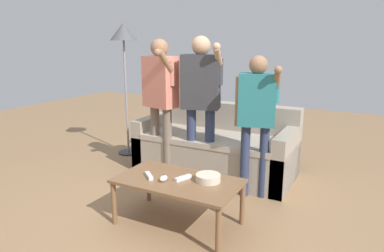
% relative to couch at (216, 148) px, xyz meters
% --- Properties ---
extents(ground_plane, '(12.00, 12.00, 0.00)m').
position_rel_couch_xyz_m(ground_plane, '(0.12, -1.31, -0.29)').
color(ground_plane, '#93704C').
extents(couch, '(1.83, 0.85, 0.80)m').
position_rel_couch_xyz_m(couch, '(0.00, 0.00, 0.00)').
color(couch, '#9E9384').
rests_on(couch, ground).
extents(coffee_table, '(1.04, 0.58, 0.41)m').
position_rel_couch_xyz_m(coffee_table, '(0.23, -1.30, 0.07)').
color(coffee_table, brown).
rests_on(coffee_table, ground).
extents(snack_bowl, '(0.21, 0.21, 0.06)m').
position_rel_couch_xyz_m(snack_bowl, '(0.46, -1.21, 0.15)').
color(snack_bowl, beige).
rests_on(snack_bowl, coffee_table).
extents(game_remote_nunchuk, '(0.06, 0.09, 0.05)m').
position_rel_couch_xyz_m(game_remote_nunchuk, '(0.13, -1.38, 0.14)').
color(game_remote_nunchuk, white).
rests_on(game_remote_nunchuk, coffee_table).
extents(floor_lamp, '(0.35, 0.35, 1.77)m').
position_rel_couch_xyz_m(floor_lamp, '(-1.38, 0.07, 1.25)').
color(floor_lamp, '#2D2D33').
rests_on(floor_lamp, ground).
extents(player_left, '(0.45, 0.43, 1.57)m').
position_rel_couch_xyz_m(player_left, '(-0.51, -0.41, 0.69)').
color(player_left, '#756656').
rests_on(player_left, ground).
extents(player_center, '(0.50, 0.32, 1.59)m').
position_rel_couch_xyz_m(player_center, '(-0.03, -0.37, 0.71)').
color(player_center, '#2D3856').
rests_on(player_center, ground).
extents(player_right, '(0.45, 0.30, 1.41)m').
position_rel_couch_xyz_m(player_right, '(0.62, -0.46, 0.60)').
color(player_right, '#2D3856').
rests_on(player_right, ground).
extents(game_remote_wand_near, '(0.14, 0.13, 0.03)m').
position_rel_couch_xyz_m(game_remote_wand_near, '(-0.02, -1.37, 0.13)').
color(game_remote_wand_near, white).
rests_on(game_remote_wand_near, coffee_table).
extents(game_remote_wand_far, '(0.09, 0.16, 0.03)m').
position_rel_couch_xyz_m(game_remote_wand_far, '(0.26, -1.28, 0.13)').
color(game_remote_wand_far, white).
rests_on(game_remote_wand_far, coffee_table).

